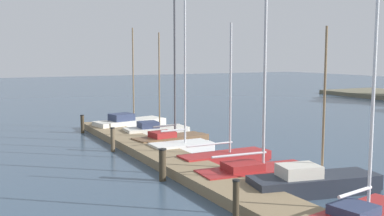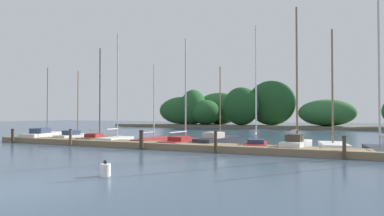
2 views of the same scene
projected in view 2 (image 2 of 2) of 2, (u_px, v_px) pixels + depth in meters
name	position (u px, v px, depth m)	size (l,w,h in m)	color
ground	(13.00, 190.00, 8.78)	(160.00, 160.00, 0.00)	#384C60
dock_pier	(187.00, 146.00, 19.14)	(29.78, 1.80, 0.35)	#847051
far_shore	(276.00, 110.00, 48.76)	(53.66, 8.30, 7.24)	#66604C
sailboat_0	(46.00, 135.00, 25.79)	(2.12, 4.48, 5.82)	silver
sailboat_1	(76.00, 137.00, 25.09)	(1.44, 3.50, 5.45)	silver
sailboat_2	(98.00, 137.00, 23.96)	(1.66, 3.94, 7.02)	brown
sailboat_3	(117.00, 138.00, 22.90)	(1.33, 2.85, 7.80)	white
sailboat_4	(153.00, 140.00, 22.49)	(1.08, 3.96, 5.54)	maroon
sailboat_5	(184.00, 141.00, 21.15)	(1.67, 4.47, 7.08)	maroon
sailboat_6	(219.00, 141.00, 20.89)	(2.03, 4.44, 5.17)	#232833
sailboat_7	(256.00, 144.00, 19.13)	(1.82, 3.64, 7.40)	maroon
sailboat_8	(297.00, 142.00, 17.93)	(1.48, 3.28, 8.10)	white
sailboat_9	(333.00, 145.00, 18.24)	(1.78, 3.29, 6.91)	white
sailboat_10	(380.00, 147.00, 16.76)	(1.50, 4.39, 8.07)	#232833
mooring_piling_0	(13.00, 136.00, 23.31)	(0.23, 0.23, 1.01)	#3D3323
mooring_piling_1	(70.00, 137.00, 21.07)	(0.21, 0.21, 1.09)	brown
mooring_piling_2	(141.00, 140.00, 18.93)	(0.28, 0.28, 1.12)	#3D3323
mooring_piling_3	(216.00, 142.00, 17.06)	(0.19, 0.19, 1.18)	#3D3323
mooring_piling_4	(344.00, 148.00, 14.78)	(0.19, 0.19, 1.06)	#4C3D28
channel_buoy_0	(105.00, 170.00, 10.76)	(0.36, 0.36, 0.53)	white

